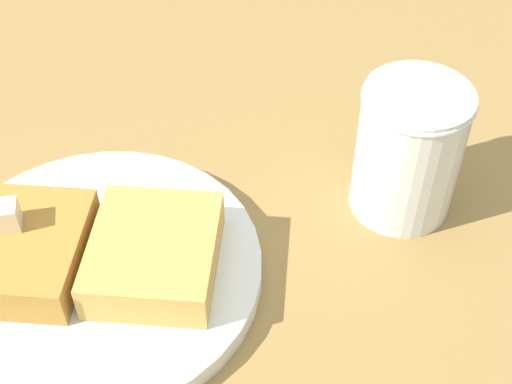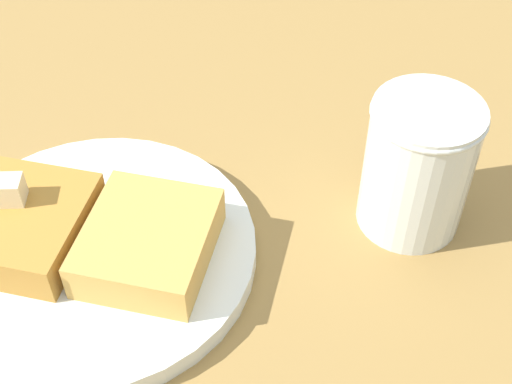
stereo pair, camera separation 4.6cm
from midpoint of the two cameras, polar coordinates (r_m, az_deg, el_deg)
table_surface at (r=48.32cm, az=-10.53°, el=-8.63°), size 126.05×126.05×2.42cm
plate at (r=48.13cm, az=-15.28°, el=-6.14°), size 21.43×21.43×1.45cm
toast_slice_left at (r=48.20cm, az=-20.65°, el=-4.13°), size 7.90×8.94×2.79cm
toast_slice_middle at (r=45.40cm, az=-10.54°, el=-5.07°), size 7.90×8.94×2.79cm
butter_pat_primary at (r=47.14cm, az=-22.18°, el=-1.93°), size 2.16×2.03×1.78cm
syrup_jar at (r=49.05cm, az=9.43°, el=2.81°), size 7.37×7.37×9.85cm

